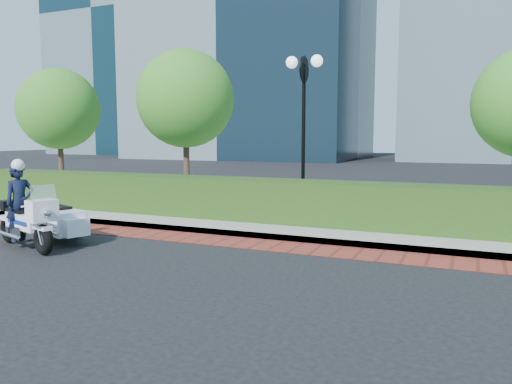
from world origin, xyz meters
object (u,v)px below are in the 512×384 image
at_px(lamppost, 304,109).
at_px(tree_b, 186,99).
at_px(police_motorcycle, 38,216).
at_px(tree_a, 59,109).

relative_size(lamppost, tree_b, 0.86).
distance_m(tree_b, police_motorcycle, 7.47).
distance_m(lamppost, police_motorcycle, 7.14).
relative_size(lamppost, tree_a, 0.92).
height_order(lamppost, tree_b, tree_b).
relative_size(tree_b, police_motorcycle, 2.29).
height_order(tree_a, police_motorcycle, tree_a).
xyz_separation_m(lamppost, tree_b, (-4.50, 1.30, 0.48)).
bearing_deg(tree_b, tree_a, 180.00).
xyz_separation_m(lamppost, police_motorcycle, (-3.79, -5.58, -2.35)).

